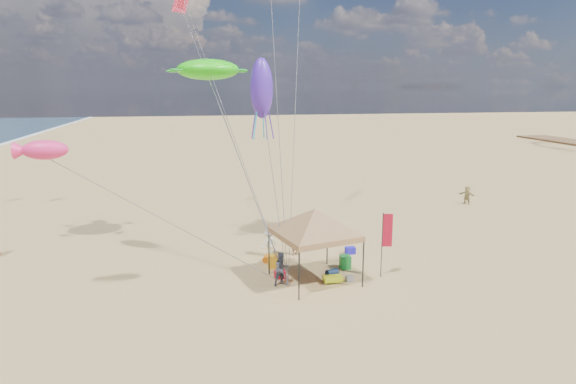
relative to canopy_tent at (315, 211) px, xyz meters
name	(u,v)px	position (x,y,z in m)	size (l,w,h in m)	color
ground	(301,290)	(-0.90, -0.99, -3.45)	(280.00, 280.00, 0.00)	tan
canopy_tent	(315,211)	(0.00, 0.00, 0.00)	(6.53, 6.53, 4.15)	black
feather_flag	(386,235)	(3.49, -0.25, -1.27)	(0.50, 0.12, 3.29)	black
cooler_red	(280,275)	(-1.59, 0.59, -3.26)	(0.54, 0.38, 0.38)	red
cooler_blue	(350,250)	(2.94, 3.33, -3.26)	(0.54, 0.38, 0.38)	#1D17BC
bag_navy	(332,273)	(1.01, 0.37, -3.27)	(0.36, 0.36, 0.60)	#0E213F
bag_orange	(267,258)	(-1.87, 2.99, -3.27)	(0.36, 0.36, 0.60)	#CC5E0B
chair_green	(345,262)	(1.95, 1.21, -3.10)	(0.50, 0.50, 0.70)	#1A8F30
chair_yellow	(273,261)	(-1.67, 2.05, -3.10)	(0.50, 0.50, 0.70)	yellow
crate_grey	(349,279)	(1.64, -0.45, -3.31)	(0.34, 0.30, 0.28)	gray
beach_cart	(333,279)	(0.80, -0.44, -3.25)	(0.90, 0.50, 0.24)	#C2DC18
person_near_a	(294,242)	(-0.19, 3.77, -2.69)	(0.56, 0.37, 1.54)	#A5735E
person_near_b	(282,269)	(-1.64, -0.25, -2.65)	(0.78, 0.61, 1.61)	#3E4354
person_near_c	(269,243)	(-1.60, 3.88, -2.69)	(0.98, 0.56, 1.52)	white
person_far_c	(467,195)	(15.83, 12.76, -2.72)	(1.35, 0.43, 1.46)	tan
turtle_kite	(208,70)	(-4.52, 6.12, 6.64)	(3.39, 2.71, 1.13)	#25F110
fish_kite	(45,150)	(-11.52, 0.14, 3.18)	(1.84, 0.92, 0.82)	#FF2A75
squid_kite	(262,88)	(-2.07, 2.78, 5.65)	(1.13, 1.13, 2.94)	#4D26BB
stunt_kite_pink	(181,3)	(-5.87, 13.43, 11.20)	(1.32, 0.04, 1.32)	#FF3864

